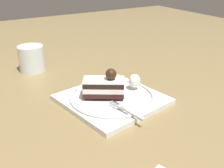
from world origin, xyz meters
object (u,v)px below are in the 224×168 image
at_px(cake_slice, 105,86).
at_px(whipped_cream_dollop, 135,81).
at_px(fork, 125,110).
at_px(drink_glass_near, 32,60).
at_px(dessert_plate, 112,98).

height_order(cake_slice, whipped_cream_dollop, cake_slice).
bearing_deg(whipped_cream_dollop, fork, 135.64).
xyz_separation_m(cake_slice, fork, (-0.09, 0.00, -0.02)).
distance_m(fork, drink_glass_near, 0.42).
xyz_separation_m(cake_slice, drink_glass_near, (0.31, 0.10, -0.01)).
height_order(dessert_plate, fork, fork).
bearing_deg(fork, cake_slice, -0.41).
bearing_deg(dessert_plate, drink_glass_near, 19.01).
bearing_deg(cake_slice, whipped_cream_dollop, -91.40).
distance_m(whipped_cream_dollop, drink_glass_near, 0.36).
xyz_separation_m(whipped_cream_dollop, drink_glass_near, (0.31, 0.19, -0.00)).
relative_size(whipped_cream_dollop, drink_glass_near, 0.44).
bearing_deg(drink_glass_near, whipped_cream_dollop, -149.23).
xyz_separation_m(dessert_plate, drink_glass_near, (0.32, 0.11, 0.03)).
relative_size(whipped_cream_dollop, fork, 0.34).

